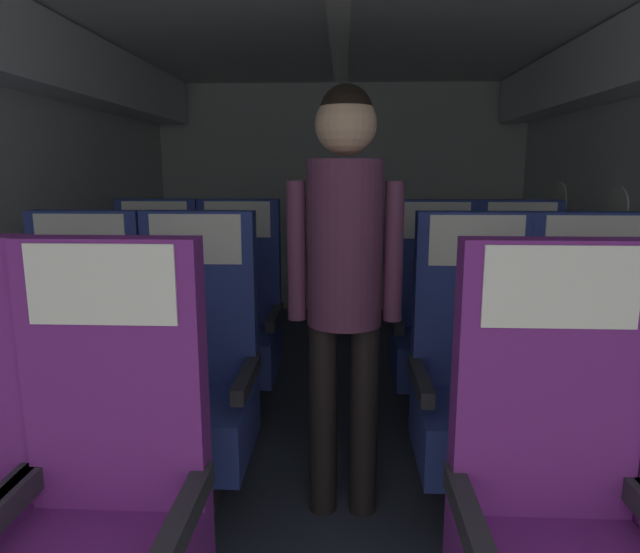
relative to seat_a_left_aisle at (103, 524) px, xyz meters
The scene contains 13 objects.
ground 1.53m from the seat_a_left_aisle, 67.77° to the left, with size 3.68×5.91×0.02m, color #2D3342.
fuselage_shell 2.00m from the seat_a_left_aisle, 71.25° to the left, with size 3.56×5.56×2.20m.
seat_a_left_aisle is the anchor object (origin of this frame).
seat_a_right_window 1.10m from the seat_a_left_aisle, ahead, with size 0.49×0.49×1.19m.
seat_b_left_window 1.00m from the seat_a_left_aisle, 118.44° to the left, with size 0.49×0.49×1.19m.
seat_b_left_aisle 0.88m from the seat_a_left_aisle, 90.46° to the left, with size 0.49×0.49×1.19m.
seat_b_right_aisle 1.79m from the seat_a_left_aisle, 29.80° to the left, with size 0.49×0.49×1.19m.
seat_b_right_window 1.42m from the seat_a_left_aisle, 38.89° to the left, with size 0.49×0.49×1.19m.
seat_c_left_window 1.82m from the seat_a_left_aisle, 105.10° to the left, with size 0.49×0.49×1.19m.
seat_c_left_aisle 1.77m from the seat_a_left_aisle, 90.37° to the left, with size 0.49×0.49×1.19m.
seat_c_right_aisle 2.34m from the seat_a_left_aisle, 48.66° to the left, with size 0.49×0.49×1.19m.
seat_c_right_window 2.07m from the seat_a_left_aisle, 58.32° to the left, with size 0.49×0.49×1.19m.
flight_attendant 1.15m from the seat_a_left_aisle, 54.85° to the left, with size 0.43×0.28×1.65m.
Camera 1 is at (0.04, 0.24, 1.36)m, focal length 30.91 mm.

